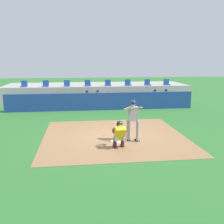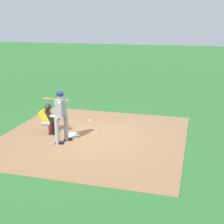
# 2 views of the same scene
# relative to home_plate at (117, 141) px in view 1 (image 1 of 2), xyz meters

# --- Properties ---
(ground_plane) EXTENTS (80.00, 80.00, 0.00)m
(ground_plane) POSITION_rel_home_plate_xyz_m (0.00, 0.80, -0.02)
(ground_plane) COLOR #2D6B2D
(dirt_infield) EXTENTS (6.40, 6.40, 0.01)m
(dirt_infield) POSITION_rel_home_plate_xyz_m (0.00, 0.80, -0.02)
(dirt_infield) COLOR #936B47
(dirt_infield) RESTS_ON ground
(home_plate) EXTENTS (0.62, 0.62, 0.02)m
(home_plate) POSITION_rel_home_plate_xyz_m (0.00, 0.00, 0.00)
(home_plate) COLOR white
(home_plate) RESTS_ON dirt_infield
(batter_at_plate) EXTENTS (0.69, 0.76, 1.80)m
(batter_at_plate) POSITION_rel_home_plate_xyz_m (0.69, -0.07, 1.01)
(batter_at_plate) COLOR #99999E
(batter_at_plate) RESTS_ON ground
(catcher_crouched) EXTENTS (0.51, 1.96, 1.13)m
(catcher_crouched) POSITION_rel_home_plate_xyz_m (-0.02, -0.87, 0.58)
(catcher_crouched) COLOR gray
(catcher_crouched) RESTS_ON ground
(dugout_wall) EXTENTS (13.00, 0.30, 1.20)m
(dugout_wall) POSITION_rel_home_plate_xyz_m (0.00, 7.30, 0.58)
(dugout_wall) COLOR navy
(dugout_wall) RESTS_ON ground
(dugout_bench) EXTENTS (11.80, 0.44, 0.45)m
(dugout_bench) POSITION_rel_home_plate_xyz_m (0.00, 8.30, 0.20)
(dugout_bench) COLOR olive
(dugout_bench) RESTS_ON ground
(dugout_player_0) EXTENTS (0.49, 0.70, 1.30)m
(dugout_player_0) POSITION_rel_home_plate_xyz_m (-0.94, 8.14, 0.65)
(dugout_player_0) COLOR #939399
(dugout_player_0) RESTS_ON ground
(dugout_player_1) EXTENTS (0.49, 0.70, 1.30)m
(dugout_player_1) POSITION_rel_home_plate_xyz_m (-0.16, 8.14, 0.65)
(dugout_player_1) COLOR #939399
(dugout_player_1) RESTS_ON ground
(dugout_player_2) EXTENTS (0.49, 0.70, 1.30)m
(dugout_player_2) POSITION_rel_home_plate_xyz_m (4.14, 8.14, 0.65)
(dugout_player_2) COLOR #939399
(dugout_player_2) RESTS_ON ground
(dugout_player_3) EXTENTS (0.49, 0.70, 1.30)m
(dugout_player_3) POSITION_rel_home_plate_xyz_m (4.99, 8.14, 0.65)
(dugout_player_3) COLOR #939399
(dugout_player_3) RESTS_ON ground
(stands_platform) EXTENTS (15.00, 4.40, 1.40)m
(stands_platform) POSITION_rel_home_plate_xyz_m (0.00, 11.70, 0.68)
(stands_platform) COLOR #9E9E99
(stands_platform) RESTS_ON ground
(stadium_seat_0) EXTENTS (0.46, 0.46, 0.48)m
(stadium_seat_0) POSITION_rel_home_plate_xyz_m (-5.69, 10.18, 1.51)
(stadium_seat_0) COLOR #1E478C
(stadium_seat_0) RESTS_ON stands_platform
(stadium_seat_1) EXTENTS (0.46, 0.46, 0.48)m
(stadium_seat_1) POSITION_rel_home_plate_xyz_m (-4.06, 10.18, 1.51)
(stadium_seat_1) COLOR #1E478C
(stadium_seat_1) RESTS_ON stands_platform
(stadium_seat_2) EXTENTS (0.46, 0.46, 0.48)m
(stadium_seat_2) POSITION_rel_home_plate_xyz_m (-2.44, 10.18, 1.51)
(stadium_seat_2) COLOR #1E478C
(stadium_seat_2) RESTS_ON stands_platform
(stadium_seat_3) EXTENTS (0.46, 0.46, 0.48)m
(stadium_seat_3) POSITION_rel_home_plate_xyz_m (-0.81, 10.18, 1.51)
(stadium_seat_3) COLOR #1E478C
(stadium_seat_3) RESTS_ON stands_platform
(stadium_seat_4) EXTENTS (0.46, 0.46, 0.48)m
(stadium_seat_4) POSITION_rel_home_plate_xyz_m (0.81, 10.18, 1.51)
(stadium_seat_4) COLOR #1E478C
(stadium_seat_4) RESTS_ON stands_platform
(stadium_seat_5) EXTENTS (0.46, 0.46, 0.48)m
(stadium_seat_5) POSITION_rel_home_plate_xyz_m (2.44, 10.18, 1.51)
(stadium_seat_5) COLOR #1E478C
(stadium_seat_5) RESTS_ON stands_platform
(stadium_seat_6) EXTENTS (0.46, 0.46, 0.48)m
(stadium_seat_6) POSITION_rel_home_plate_xyz_m (4.06, 10.18, 1.51)
(stadium_seat_6) COLOR #1E478C
(stadium_seat_6) RESTS_ON stands_platform
(stadium_seat_7) EXTENTS (0.46, 0.46, 0.48)m
(stadium_seat_7) POSITION_rel_home_plate_xyz_m (5.69, 10.18, 1.51)
(stadium_seat_7) COLOR #1E478C
(stadium_seat_7) RESTS_ON stands_platform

